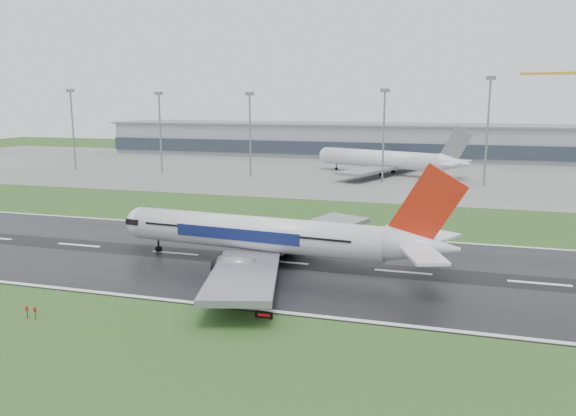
% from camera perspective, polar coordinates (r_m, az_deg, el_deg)
% --- Properties ---
extents(ground, '(520.00, 520.00, 0.00)m').
position_cam_1_polar(ground, '(102.26, -11.39, -4.56)').
color(ground, '#264B1B').
rests_on(ground, ground).
extents(runway, '(400.00, 45.00, 0.10)m').
position_cam_1_polar(runway, '(102.25, -11.39, -4.53)').
color(runway, black).
rests_on(runway, ground).
extents(apron, '(400.00, 130.00, 0.08)m').
position_cam_1_polar(apron, '(218.76, 3.90, 3.84)').
color(apron, slate).
rests_on(apron, ground).
extents(terminal, '(240.00, 36.00, 15.00)m').
position_cam_1_polar(terminal, '(276.70, 6.61, 6.83)').
color(terminal, gray).
rests_on(terminal, ground).
extents(main_airliner, '(62.48, 59.98, 17.09)m').
position_cam_1_polar(main_airliner, '(91.11, -1.17, -0.65)').
color(main_airliner, silver).
rests_on(main_airliner, runway).
extents(parked_airliner, '(77.27, 74.87, 17.85)m').
position_cam_1_polar(parked_airliner, '(207.91, 10.00, 5.82)').
color(parked_airliner, silver).
rests_on(parked_airliner, apron).
extents(runway_sign, '(2.30, 0.77, 1.04)m').
position_cam_1_polar(runway_sign, '(71.27, -2.46, -10.83)').
color(runway_sign, black).
rests_on(runway_sign, ground).
extents(floodmast_0, '(0.64, 0.64, 29.83)m').
position_cam_1_polar(floodmast_0, '(234.85, -21.00, 7.28)').
color(floodmast_0, gray).
rests_on(floodmast_0, ground).
extents(floodmast_1, '(0.64, 0.64, 28.66)m').
position_cam_1_polar(floodmast_1, '(214.27, -12.83, 7.29)').
color(floodmast_1, gray).
rests_on(floodmast_1, ground).
extents(floodmast_2, '(0.64, 0.64, 28.45)m').
position_cam_1_polar(floodmast_2, '(199.62, -3.87, 7.25)').
color(floodmast_2, gray).
rests_on(floodmast_2, ground).
extents(floodmast_3, '(0.64, 0.64, 29.35)m').
position_cam_1_polar(floodmast_3, '(188.75, 9.68, 7.05)').
color(floodmast_3, gray).
rests_on(floodmast_3, ground).
extents(floodmast_4, '(0.64, 0.64, 32.97)m').
position_cam_1_polar(floodmast_4, '(187.68, 19.58, 7.11)').
color(floodmast_4, gray).
rests_on(floodmast_4, ground).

